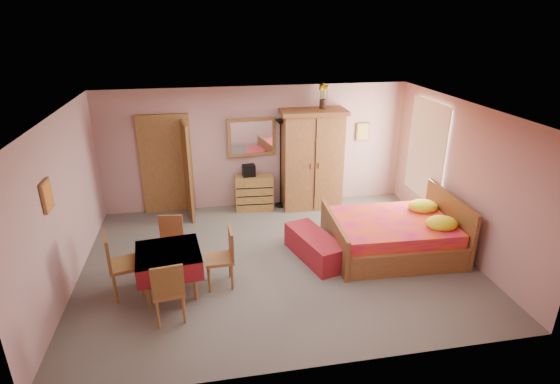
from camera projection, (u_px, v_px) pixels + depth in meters
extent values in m
plane|color=slate|center=(277.00, 261.00, 7.52)|extent=(6.50, 6.50, 0.00)
plane|color=brown|center=(277.00, 110.00, 6.54)|extent=(6.50, 6.50, 0.00)
cube|color=tan|center=(257.00, 148.00, 9.31)|extent=(6.50, 0.10, 2.60)
cube|color=tan|center=(317.00, 275.00, 4.75)|extent=(6.50, 0.10, 2.60)
cube|color=tan|center=(62.00, 205.00, 6.49)|extent=(0.10, 5.00, 2.60)
cube|color=tan|center=(461.00, 178.00, 7.57)|extent=(0.10, 5.00, 2.60)
cube|color=#9E6B35|center=(167.00, 165.00, 9.07)|extent=(1.06, 0.12, 2.15)
cube|color=white|center=(427.00, 150.00, 8.60)|extent=(0.08, 1.40, 1.95)
cube|color=orange|center=(47.00, 196.00, 5.79)|extent=(0.04, 0.32, 0.42)
cube|color=#D8BF59|center=(363.00, 132.00, 9.58)|extent=(0.30, 0.04, 0.40)
cube|color=#A57837|center=(254.00, 193.00, 9.40)|extent=(0.82, 0.45, 0.75)
cube|color=white|center=(252.00, 137.00, 9.15)|extent=(1.03, 0.13, 0.81)
cube|color=black|center=(249.00, 171.00, 9.22)|extent=(0.28, 0.21, 0.25)
cube|color=black|center=(281.00, 164.00, 9.32)|extent=(0.32, 0.32, 1.94)
cube|color=#9B6334|center=(312.00, 160.00, 9.28)|extent=(1.38, 0.74, 2.14)
cube|color=yellow|center=(323.00, 96.00, 8.88)|extent=(0.21, 0.21, 0.52)
cube|color=#CF145B|center=(392.00, 226.00, 7.63)|extent=(2.26, 1.81, 1.01)
cube|color=maroon|center=(314.00, 247.00, 7.52)|extent=(0.84, 1.41, 0.44)
cube|color=maroon|center=(170.00, 271.00, 6.59)|extent=(1.03, 1.03, 0.68)
cube|color=#9E6735|center=(168.00, 289.00, 5.93)|extent=(0.48, 0.48, 0.94)
cube|color=#AB6D3A|center=(170.00, 244.00, 7.19)|extent=(0.44, 0.44, 0.87)
cube|color=olive|center=(125.00, 264.00, 6.45)|extent=(0.57, 0.57, 1.03)
cube|color=#A06936|center=(219.00, 258.00, 6.68)|extent=(0.44, 0.44, 0.94)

